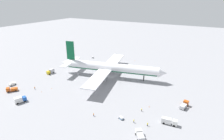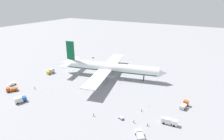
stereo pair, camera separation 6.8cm
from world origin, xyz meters
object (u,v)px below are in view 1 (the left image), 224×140
object	(u,v)px
service_truck_4	(169,121)
baggage_cart_1	(115,54)
service_truck_3	(140,135)
baggage_cart_2	(121,118)
airliner	(109,67)
ground_worker_5	(35,88)
ground_worker_3	(148,124)
service_van	(12,84)
service_truck_2	(12,89)
baggage_cart_0	(93,57)
ground_worker_4	(142,110)
ground_worker_2	(134,121)
service_truck_5	(184,105)
ground_worker_1	(94,115)
traffic_cone_3	(42,92)
traffic_cone_2	(135,60)
service_truck_1	(51,71)
traffic_cone_4	(52,88)
service_truck_0	(20,100)
traffic_cone_1	(156,68)
traffic_cone_0	(149,106)

from	to	relation	value
service_truck_4	baggage_cart_1	distance (m)	111.13
service_truck_3	baggage_cart_2	bearing A→B (deg)	148.09
airliner	ground_worker_5	world-z (taller)	airliner
ground_worker_3	service_van	bearing A→B (deg)	-177.94
service_truck_4	service_truck_2	bearing A→B (deg)	-170.87
service_truck_4	baggage_cart_0	distance (m)	108.08
baggage_cart_0	ground_worker_3	xyz separation A→B (m)	(78.58, -70.72, 0.14)
airliner	ground_worker_4	distance (m)	47.13
ground_worker_2	ground_worker_4	world-z (taller)	ground_worker_2
baggage_cart_0	ground_worker_2	world-z (taller)	ground_worker_2
service_truck_5	baggage_cart_0	size ratio (longest dim) A/B	2.43
baggage_cart_0	ground_worker_5	bearing A→B (deg)	-85.13
service_truck_3	ground_worker_2	distance (m)	9.88
ground_worker_1	traffic_cone_3	distance (m)	41.40
service_truck_4	ground_worker_5	xyz separation A→B (m)	(-80.45, -5.90, -0.71)
ground_worker_5	baggage_cart_0	bearing A→B (deg)	94.87
ground_worker_2	traffic_cone_2	xyz separation A→B (m)	(-34.92, 83.09, -0.62)
service_truck_1	ground_worker_1	distance (m)	65.33
baggage_cart_1	ground_worker_3	xyz separation A→B (m)	(65.14, -89.65, 0.12)
traffic_cone_3	service_truck_2	bearing A→B (deg)	-153.79
service_truck_4	traffic_cone_4	size ratio (longest dim) A/B	12.74
baggage_cart_0	ground_worker_2	bearing A→B (deg)	-44.66
service_truck_1	service_truck_0	bearing A→B (deg)	-66.10
service_truck_4	traffic_cone_3	bearing A→B (deg)	-175.02
ground_worker_3	ground_worker_4	xyz separation A→B (m)	(-6.53, 9.61, -0.04)
ground_worker_1	traffic_cone_1	xyz separation A→B (m)	(6.06, 79.42, -0.55)
service_truck_2	baggage_cart_1	xyz separation A→B (m)	(17.27, 98.27, -0.58)
service_truck_3	service_van	bearing A→B (deg)	176.50
ground_worker_5	traffic_cone_2	world-z (taller)	ground_worker_5
traffic_cone_0	traffic_cone_3	distance (m)	63.56
baggage_cart_1	traffic_cone_0	size ratio (longest dim) A/B	5.18
service_truck_5	baggage_cart_2	size ratio (longest dim) A/B	2.27
service_truck_1	traffic_cone_4	bearing A→B (deg)	-42.78
traffic_cone_1	traffic_cone_3	size ratio (longest dim) A/B	1.00
service_truck_0	traffic_cone_4	bearing A→B (deg)	82.97
airliner	service_truck_4	size ratio (longest dim) A/B	10.86
service_van	ground_worker_3	distance (m)	89.81
ground_worker_1	ground_worker_2	size ratio (longest dim) A/B	0.94
ground_worker_3	baggage_cart_1	bearing A→B (deg)	126.00
service_van	ground_worker_2	world-z (taller)	service_van
service_truck_3	traffic_cone_3	xyz separation A→B (m)	(-65.84, 8.15, -1.05)
airliner	ground_worker_5	bearing A→B (deg)	-127.33
traffic_cone_0	traffic_cone_4	xyz separation A→B (m)	(-59.65, -9.64, 0.00)
baggage_cart_2	traffic_cone_0	xyz separation A→B (m)	(7.94, 16.38, -0.37)
service_truck_2	ground_worker_5	size ratio (longest dim) A/B	3.55
service_truck_1	traffic_cone_2	distance (m)	72.40
traffic_cone_2	ground_worker_2	bearing A→B (deg)	-67.20
service_van	traffic_cone_3	world-z (taller)	service_van
ground_worker_2	service_truck_2	bearing A→B (deg)	-174.17
baggage_cart_1	traffic_cone_4	world-z (taller)	baggage_cart_1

